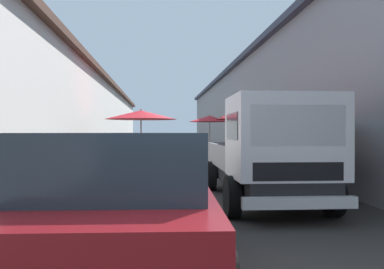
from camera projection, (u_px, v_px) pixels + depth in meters
The scene contains 11 objects.
ground at pixel (175, 168), 15.33m from camera, with size 90.00×90.00×0.00m, color #33302D.
building_left_whitewash at pixel (15, 115), 16.96m from camera, with size 49.80×7.50×4.45m.
building_right_concrete at pixel (321, 107), 18.16m from camera, with size 49.80×7.50×5.26m.
fruit_stall_mid_lane at pixel (142, 121), 14.92m from camera, with size 2.79×2.79×2.39m.
fruit_stall_near_left at pixel (281, 123), 8.10m from camera, with size 2.80×2.80×2.14m.
fruit_stall_near_right at pixel (261, 121), 11.14m from camera, with size 2.44×2.44×2.36m.
fruit_stall_far_right at pixel (209, 126), 20.10m from camera, with size 2.19×2.19×2.40m.
hatchback_car at pixel (127, 200), 4.05m from camera, with size 3.97×2.05×1.45m.
delivery_truck at pixel (272, 154), 7.20m from camera, with size 4.95×2.04×2.08m.
vendor_by_crates at pixel (230, 145), 17.55m from camera, with size 0.54×0.39×1.51m.
plastic_stool at pixel (151, 172), 10.87m from camera, with size 0.30×0.30×0.43m.
Camera 1 is at (-1.82, 0.65, 1.46)m, focal length 35.74 mm.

